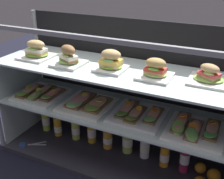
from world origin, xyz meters
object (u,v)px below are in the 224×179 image
Objects in this scene: juice_bottle_front_middle at (76,128)px; orange_fruit_near_left_post at (214,175)px; juice_bottle_back_left at (128,141)px; plated_roll_sandwich_left_of_center at (155,70)px; kitchen_scissors at (26,145)px; juice_bottle_front_fourth at (165,156)px; open_sandwich_tray_right_of_center at (41,93)px; juice_bottle_front_right_end at (185,157)px; juice_bottle_tucked_behind at (145,145)px; open_sandwich_tray_mid_left at (138,114)px; plated_roll_sandwich_mid_left at (36,51)px; plated_roll_sandwich_mid_right at (111,62)px; juice_bottle_front_second at (46,120)px; juice_bottle_back_right at (108,138)px; orange_fruit_rolled_forward at (200,168)px; juice_bottle_near_post at (58,126)px; juice_bottle_back_center at (92,130)px; open_sandwich_tray_near_left_corner at (195,129)px; open_sandwich_tray_far_left at (87,103)px; plated_roll_sandwich_near_right_corner at (209,76)px.

juice_bottle_front_middle reaches higher than orange_fruit_near_left_post.
juice_bottle_back_left is 2.51× the size of orange_fruit_near_left_post.
kitchen_scissors is at bearing -170.63° from plated_roll_sandwich_left_of_center.
open_sandwich_tray_right_of_center is at bearing -174.15° from juice_bottle_front_fourth.
juice_bottle_tucked_behind is at bearing 174.36° from juice_bottle_front_right_end.
plated_roll_sandwich_mid_left is at bearing -178.62° from open_sandwich_tray_mid_left.
plated_roll_sandwich_mid_right is 0.76m from juice_bottle_front_right_end.
juice_bottle_front_second is 0.91× the size of juice_bottle_tucked_behind.
juice_bottle_front_right_end is at bearing -0.49° from juice_bottle_front_second.
open_sandwich_tray_mid_left is 1.37× the size of juice_bottle_tucked_behind.
juice_bottle_back_right is (0.27, 0.00, -0.01)m from juice_bottle_front_middle.
juice_bottle_front_right_end is at bearing -1.32° from juice_bottle_back_right.
juice_bottle_front_fourth is at bearing -178.61° from juice_bottle_front_right_end.
juice_bottle_front_middle is at bearing -177.99° from juice_bottle_tucked_behind.
plated_roll_sandwich_left_of_center is 1.07m from juice_bottle_front_second.
open_sandwich_tray_right_of_center is 1.18m from orange_fruit_rolled_forward.
juice_bottle_front_right_end is (0.97, 0.01, 0.03)m from juice_bottle_near_post.
juice_bottle_back_right is 0.65m from orange_fruit_rolled_forward.
juice_bottle_front_right_end is at bearing 4.66° from plated_roll_sandwich_mid_left.
juice_bottle_front_right_end reaches higher than orange_fruit_rolled_forward.
juice_bottle_front_second is at bearing -177.86° from juice_bottle_back_center.
plated_roll_sandwich_mid_right reaches higher than open_sandwich_tray_near_left_corner.
plated_roll_sandwich_mid_right is 0.53× the size of open_sandwich_tray_right_of_center.
juice_bottle_front_middle reaches higher than juice_bottle_near_post.
open_sandwich_tray_far_left and open_sandwich_tray_mid_left have the same top height.
juice_bottle_front_fourth is 0.32m from orange_fruit_near_left_post.
open_sandwich_tray_near_left_corner is 1.37× the size of juice_bottle_back_center.
kitchen_scissors is at bearing -148.50° from juice_bottle_back_center.
plated_roll_sandwich_near_right_corner is at bearing -2.59° from juice_bottle_back_right.
plated_roll_sandwich_mid_left reaches higher than juice_bottle_back_center.
kitchen_scissors is (-1.20, -0.26, -0.03)m from orange_fruit_rolled_forward.
juice_bottle_front_second is at bearing 174.54° from open_sandwich_tray_mid_left.
orange_fruit_near_left_post is (1.21, 0.08, -0.34)m from open_sandwich_tray_right_of_center.
juice_bottle_tucked_behind is 0.28m from juice_bottle_front_right_end.
juice_bottle_back_right is 2.84× the size of orange_fruit_rolled_forward.
plated_roll_sandwich_mid_left is at bearing -174.87° from juice_bottle_front_fourth.
plated_roll_sandwich_near_right_corner is 0.62× the size of open_sandwich_tray_near_left_corner.
open_sandwich_tray_far_left is at bearing -179.76° from plated_roll_sandwich_left_of_center.
open_sandwich_tray_far_left reaches higher than juice_bottle_tucked_behind.
open_sandwich_tray_near_left_corner is 1.72× the size of kitchen_scissors.
plated_roll_sandwich_near_right_corner reaches higher than open_sandwich_tray_near_left_corner.
plated_roll_sandwich_near_right_corner is at bearing 7.81° from open_sandwich_tray_mid_left.
plated_roll_sandwich_mid_right is 0.94m from kitchen_scissors.
plated_roll_sandwich_left_of_center is at bearing -12.36° from juice_bottle_back_center.
open_sandwich_tray_right_of_center is 0.37m from juice_bottle_front_middle.
juice_bottle_front_second is 1.28m from orange_fruit_near_left_post.
plated_roll_sandwich_left_of_center is 0.86m from juice_bottle_front_middle.
open_sandwich_tray_near_left_corner reaches higher than orange_fruit_near_left_post.
plated_roll_sandwich_mid_right reaches higher than juice_bottle_near_post.
open_sandwich_tray_near_left_corner is 1.65× the size of juice_bottle_back_right.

